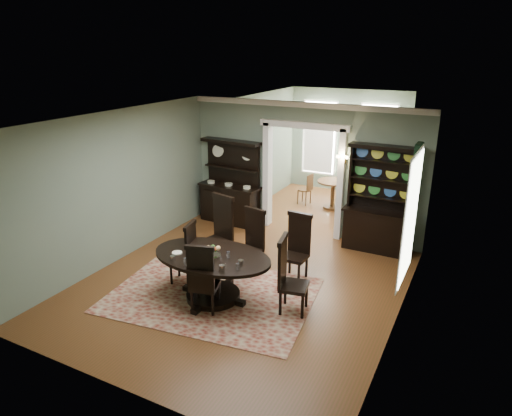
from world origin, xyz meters
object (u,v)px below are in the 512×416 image
at_px(dining_table, 212,268).
at_px(parlor_table, 333,190).
at_px(sideboard, 230,194).
at_px(welsh_dresser, 379,213).

relative_size(dining_table, parlor_table, 2.56).
height_order(dining_table, sideboard, sideboard).
bearing_deg(dining_table, parlor_table, 84.92).
bearing_deg(sideboard, dining_table, -61.06).
relative_size(dining_table, sideboard, 1.05).
distance_m(sideboard, welsh_dresser, 3.61).
height_order(dining_table, welsh_dresser, welsh_dresser).
relative_size(dining_table, welsh_dresser, 0.94).
bearing_deg(welsh_dresser, dining_table, -120.83).
distance_m(dining_table, sideboard, 3.70).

